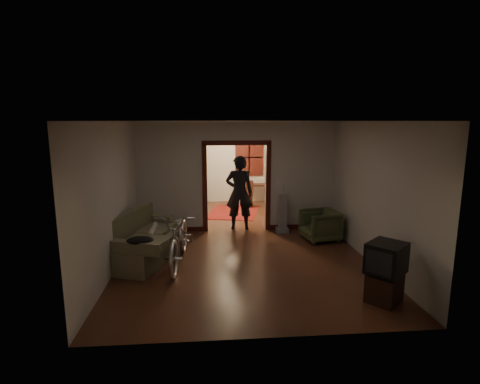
{
  "coord_description": "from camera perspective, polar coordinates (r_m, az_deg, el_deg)",
  "views": [
    {
      "loc": [
        -0.71,
        -8.66,
        2.8
      ],
      "look_at": [
        0.0,
        -0.3,
        1.2
      ],
      "focal_mm": 28.0,
      "sensor_mm": 36.0,
      "label": 1
    }
  ],
  "objects": [
    {
      "name": "tv_stand",
      "position": [
        6.46,
        21.1,
        -13.51
      ],
      "size": [
        0.66,
        0.66,
        0.44
      ],
      "primitive_type": "cube",
      "rotation": [
        0.0,
        0.0,
        0.73
      ],
      "color": "black",
      "rests_on": "floor"
    },
    {
      "name": "vacuum",
      "position": [
        9.51,
        6.5,
        -3.27
      ],
      "size": [
        0.35,
        0.3,
        1.0
      ],
      "primitive_type": "cube",
      "rotation": [
        0.0,
        0.0,
        0.18
      ],
      "color": "gray",
      "rests_on": "floor"
    },
    {
      "name": "rolled_paper",
      "position": [
        8.21,
        -13.15,
        -5.56
      ],
      "size": [
        0.11,
        0.86,
        0.11
      ],
      "primitive_type": "cylinder",
      "rotation": [
        1.57,
        0.0,
        0.0
      ],
      "color": "beige",
      "rests_on": "sofa"
    },
    {
      "name": "wall_left",
      "position": [
        8.96,
        -16.32,
        1.36
      ],
      "size": [
        0.02,
        8.5,
        2.8
      ],
      "primitive_type": "cube",
      "color": "beige",
      "rests_on": "floor"
    },
    {
      "name": "ceiling",
      "position": [
        8.69,
        -0.17,
        10.79
      ],
      "size": [
        5.0,
        8.5,
        0.01
      ],
      "primitive_type": "cube",
      "color": "white",
      "rests_on": "floor"
    },
    {
      "name": "chandelier",
      "position": [
        11.19,
        -1.23,
        8.49
      ],
      "size": [
        0.24,
        0.24,
        0.24
      ],
      "primitive_type": "sphere",
      "color": "#FFE0A5",
      "rests_on": "ceiling"
    },
    {
      "name": "person",
      "position": [
        9.69,
        -0.11,
        -0.1
      ],
      "size": [
        0.74,
        0.51,
        1.94
      ],
      "primitive_type": "imported",
      "rotation": [
        0.0,
        0.0,
        3.07
      ],
      "color": "black",
      "rests_on": "floor"
    },
    {
      "name": "jacket",
      "position": [
        7.03,
        -15.01,
        -7.15
      ],
      "size": [
        0.48,
        0.36,
        0.14
      ],
      "primitive_type": "ellipsoid",
      "color": "black",
      "rests_on": "sofa"
    },
    {
      "name": "bicycle",
      "position": [
        7.52,
        -9.19,
        -6.75
      ],
      "size": [
        0.86,
        2.14,
        1.1
      ],
      "primitive_type": "imported",
      "rotation": [
        0.0,
        0.0,
        -0.06
      ],
      "color": "silver",
      "rests_on": "floor"
    },
    {
      "name": "wall_back",
      "position": [
        13.01,
        -1.7,
        4.62
      ],
      "size": [
        5.0,
        0.02,
        2.8
      ],
      "primitive_type": "cube",
      "color": "beige",
      "rests_on": "floor"
    },
    {
      "name": "floor",
      "position": [
        9.13,
        -0.16,
        -7.06
      ],
      "size": [
        5.0,
        8.5,
        0.01
      ],
      "primitive_type": "cube",
      "color": "#3C1E13",
      "rests_on": "ground"
    },
    {
      "name": "wall_right",
      "position": [
        9.34,
        15.31,
        1.79
      ],
      "size": [
        0.02,
        8.5,
        2.8
      ],
      "primitive_type": "cube",
      "color": "beige",
      "rests_on": "floor"
    },
    {
      "name": "desk",
      "position": [
        12.88,
        3.39,
        -0.28
      ],
      "size": [
        1.0,
        0.76,
        0.66
      ],
      "primitive_type": "cube",
      "rotation": [
        0.0,
        0.0,
        0.33
      ],
      "color": "black",
      "rests_on": "floor"
    },
    {
      "name": "partition_wall",
      "position": [
        9.54,
        -0.53,
        2.36
      ],
      "size": [
        5.0,
        0.14,
        2.8
      ],
      "primitive_type": "cube",
      "color": "beige",
      "rests_on": "floor"
    },
    {
      "name": "globe",
      "position": [
        12.74,
        -7.57,
        6.84
      ],
      "size": [
        0.27,
        0.27,
        0.27
      ],
      "primitive_type": "sphere",
      "color": "#1E5972",
      "rests_on": "locker"
    },
    {
      "name": "far_window",
      "position": [
        13.01,
        1.4,
        5.29
      ],
      "size": [
        0.98,
        0.06,
        1.28
      ],
      "primitive_type": "cube",
      "color": "black",
      "rests_on": "wall_back"
    },
    {
      "name": "desk_chair",
      "position": [
        12.19,
        0.95,
        -0.26
      ],
      "size": [
        0.48,
        0.48,
        0.92
      ],
      "primitive_type": "cube",
      "rotation": [
        0.0,
        0.0,
        0.18
      ],
      "color": "black",
      "rests_on": "floor"
    },
    {
      "name": "light_switch",
      "position": [
        9.63,
        5.75,
        1.48
      ],
      "size": [
        0.08,
        0.01,
        0.12
      ],
      "primitive_type": "cube",
      "color": "silver",
      "rests_on": "partition_wall"
    },
    {
      "name": "locker",
      "position": [
        12.86,
        -7.45,
        2.18
      ],
      "size": [
        0.94,
        0.59,
        1.79
      ],
      "primitive_type": "cube",
      "rotation": [
        0.0,
        0.0,
        0.11
      ],
      "color": "#26311D",
      "rests_on": "floor"
    },
    {
      "name": "armchair",
      "position": [
        9.09,
        12.09,
        -4.99
      ],
      "size": [
        0.92,
        0.9,
        0.73
      ],
      "primitive_type": "imported",
      "rotation": [
        0.0,
        0.0,
        -1.41
      ],
      "color": "#3E4728",
      "rests_on": "floor"
    },
    {
      "name": "oriental_rug",
      "position": [
        11.62,
        -0.97,
        -3.11
      ],
      "size": [
        1.8,
        2.14,
        0.01
      ],
      "primitive_type": "cube",
      "rotation": [
        0.0,
        0.0,
        -0.22
      ],
      "color": "maroon",
      "rests_on": "floor"
    },
    {
      "name": "door_casing",
      "position": [
        9.59,
        -0.53,
        0.59
      ],
      "size": [
        1.74,
        0.2,
        2.32
      ],
      "primitive_type": "cube",
      "color": "#3C120D",
      "rests_on": "floor"
    },
    {
      "name": "sofa",
      "position": [
        7.95,
        -14.16,
        -6.46
      ],
      "size": [
        1.53,
        2.31,
        0.97
      ],
      "primitive_type": "cube",
      "rotation": [
        0.0,
        0.0,
        -0.3
      ],
      "color": "brown",
      "rests_on": "floor"
    },
    {
      "name": "crt_tv",
      "position": [
        6.27,
        21.42,
        -9.35
      ],
      "size": [
        0.75,
        0.74,
        0.48
      ],
      "primitive_type": "cube",
      "rotation": [
        0.0,
        0.0,
        0.73
      ],
      "color": "black",
      "rests_on": "tv_stand"
    }
  ]
}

